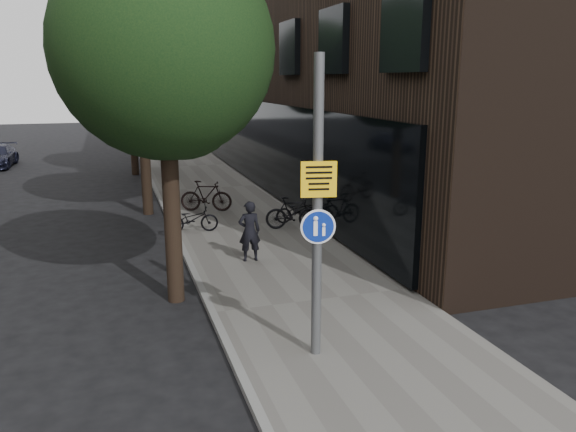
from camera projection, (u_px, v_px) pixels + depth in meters
name	position (u px, v px, depth m)	size (l,w,h in m)	color
ground	(376.00, 385.00, 8.88)	(120.00, 120.00, 0.00)	black
sidewalk	(245.00, 226.00, 18.20)	(4.50, 60.00, 0.12)	#605E59
curb_edge	(175.00, 232.00, 17.54)	(0.15, 60.00, 0.13)	slate
street_tree_near	(167.00, 59.00, 11.22)	(4.40, 4.40, 7.50)	black
street_tree_mid	(141.00, 67.00, 19.09)	(5.00, 5.00, 7.80)	black
street_tree_far	(130.00, 71.00, 27.42)	(5.00, 5.00, 7.80)	black
signpost	(317.00, 211.00, 9.09)	(0.57, 0.17, 4.99)	#595B5E
pedestrian	(249.00, 231.00, 14.42)	(0.58, 0.38, 1.58)	black
parked_bike_facade_near	(298.00, 211.00, 18.40)	(0.53, 1.51, 0.79)	black
parked_bike_facade_far	(293.00, 213.00, 17.61)	(0.48, 1.71, 1.03)	black
parked_bike_curb_near	(192.00, 219.00, 17.21)	(0.55, 1.59, 0.83)	black
parked_bike_curb_far	(206.00, 196.00, 19.95)	(0.52, 1.83, 1.10)	black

